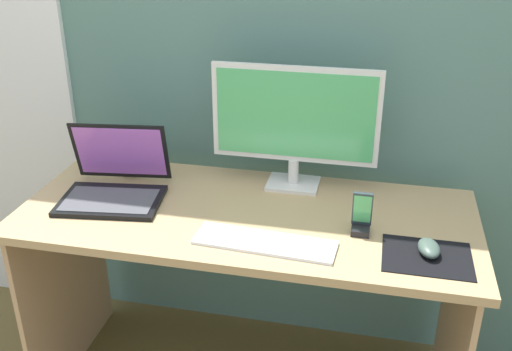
{
  "coord_description": "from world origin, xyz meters",
  "views": [
    {
      "loc": [
        0.39,
        -1.63,
        1.67
      ],
      "look_at": [
        0.04,
        -0.02,
        0.9
      ],
      "focal_mm": 41.24,
      "sensor_mm": 36.0,
      "label": 1
    }
  ],
  "objects_px": {
    "fishbowl": "(134,154)",
    "keyboard_external": "(265,243)",
    "monitor": "(295,121)",
    "phone_in_dock": "(361,219)",
    "laptop": "(114,184)",
    "mouse": "(429,248)"
  },
  "relations": [
    {
      "from": "monitor",
      "to": "laptop",
      "type": "height_order",
      "value": "monitor"
    },
    {
      "from": "laptop",
      "to": "fishbowl",
      "type": "xyz_separation_m",
      "value": [
        -0.02,
        0.21,
        0.02
      ]
    },
    {
      "from": "monitor",
      "to": "laptop",
      "type": "bearing_deg",
      "value": -159.64
    },
    {
      "from": "mouse",
      "to": "phone_in_dock",
      "type": "height_order",
      "value": "phone_in_dock"
    },
    {
      "from": "fishbowl",
      "to": "phone_in_dock",
      "type": "relative_size",
      "value": 1.05
    },
    {
      "from": "laptop",
      "to": "fishbowl",
      "type": "distance_m",
      "value": 0.21
    },
    {
      "from": "monitor",
      "to": "keyboard_external",
      "type": "distance_m",
      "value": 0.47
    },
    {
      "from": "monitor",
      "to": "phone_in_dock",
      "type": "height_order",
      "value": "monitor"
    },
    {
      "from": "fishbowl",
      "to": "mouse",
      "type": "height_order",
      "value": "fishbowl"
    },
    {
      "from": "fishbowl",
      "to": "laptop",
      "type": "bearing_deg",
      "value": -85.33
    },
    {
      "from": "fishbowl",
      "to": "monitor",
      "type": "bearing_deg",
      "value": 0.48
    },
    {
      "from": "fishbowl",
      "to": "keyboard_external",
      "type": "xyz_separation_m",
      "value": [
        0.58,
        -0.4,
        -0.06
      ]
    },
    {
      "from": "monitor",
      "to": "fishbowl",
      "type": "bearing_deg",
      "value": -179.52
    },
    {
      "from": "keyboard_external",
      "to": "phone_in_dock",
      "type": "xyz_separation_m",
      "value": [
        0.27,
        0.13,
        0.04
      ]
    },
    {
      "from": "mouse",
      "to": "phone_in_dock",
      "type": "distance_m",
      "value": 0.21
    },
    {
      "from": "mouse",
      "to": "monitor",
      "type": "bearing_deg",
      "value": 132.37
    },
    {
      "from": "laptop",
      "to": "mouse",
      "type": "relative_size",
      "value": 3.69
    },
    {
      "from": "monitor",
      "to": "laptop",
      "type": "relative_size",
      "value": 1.55
    },
    {
      "from": "laptop",
      "to": "mouse",
      "type": "xyz_separation_m",
      "value": [
        1.03,
        -0.14,
        -0.03
      ]
    },
    {
      "from": "fishbowl",
      "to": "keyboard_external",
      "type": "height_order",
      "value": "fishbowl"
    },
    {
      "from": "keyboard_external",
      "to": "phone_in_dock",
      "type": "relative_size",
      "value": 3.03
    },
    {
      "from": "laptop",
      "to": "phone_in_dock",
      "type": "distance_m",
      "value": 0.83
    }
  ]
}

